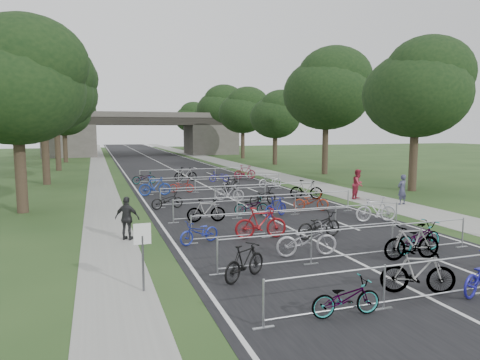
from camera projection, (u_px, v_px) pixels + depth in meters
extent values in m
plane|color=#27431D|center=(435.00, 301.00, 10.64)|extent=(200.00, 200.00, 0.00)
cube|color=black|center=(157.00, 161.00, 57.65)|extent=(11.00, 140.00, 0.01)
cube|color=gray|center=(214.00, 160.00, 60.21)|extent=(3.00, 140.00, 0.01)
cube|color=gray|center=(98.00, 163.00, 55.25)|extent=(2.00, 140.00, 0.01)
cube|color=silver|center=(157.00, 161.00, 57.65)|extent=(0.12, 140.00, 0.00)
cube|color=#4D4944|center=(70.00, 141.00, 67.78)|extent=(8.00, 8.00, 5.00)
cube|color=#4D4944|center=(211.00, 140.00, 75.14)|extent=(8.00, 8.00, 5.00)
cube|color=black|center=(143.00, 121.00, 71.09)|extent=(30.00, 8.00, 1.20)
cube|color=#4D4944|center=(146.00, 115.00, 67.40)|extent=(30.00, 0.40, 0.90)
cube|color=#4D4944|center=(141.00, 116.00, 74.55)|extent=(30.00, 0.40, 0.90)
cylinder|color=#4C4C51|center=(143.00, 264.00, 11.20)|extent=(0.06, 0.06, 1.50)
cube|color=white|center=(142.00, 234.00, 11.10)|extent=(0.45, 0.04, 0.55)
cylinder|color=#33261C|center=(21.00, 172.00, 21.76)|extent=(0.56, 0.56, 4.20)
ellipsoid|color=black|center=(16.00, 90.00, 21.27)|extent=(6.72, 6.72, 5.51)
sphere|color=black|center=(26.00, 61.00, 20.84)|extent=(5.38, 5.38, 5.38)
sphere|color=black|center=(7.00, 107.00, 21.68)|extent=(4.37, 4.37, 4.37)
cylinder|color=#33261C|center=(413.00, 159.00, 29.58)|extent=(0.56, 0.56, 4.48)
ellipsoid|color=black|center=(416.00, 94.00, 29.06)|extent=(7.17, 7.17, 5.88)
sphere|color=black|center=(430.00, 72.00, 28.62)|extent=(5.73, 5.73, 5.73)
sphere|color=black|center=(405.00, 108.00, 29.48)|extent=(4.66, 4.66, 4.66)
cylinder|color=#33261C|center=(45.00, 154.00, 33.01)|extent=(0.56, 0.56, 4.72)
ellipsoid|color=black|center=(42.00, 93.00, 32.47)|extent=(7.56, 7.56, 6.20)
sphere|color=black|center=(49.00, 72.00, 32.01)|extent=(6.05, 6.05, 6.05)
sphere|color=black|center=(37.00, 106.00, 32.89)|extent=(4.91, 4.91, 4.91)
cylinder|color=#33261C|center=(325.00, 147.00, 40.82)|extent=(0.56, 0.56, 5.11)
ellipsoid|color=black|center=(326.00, 94.00, 40.24)|extent=(8.18, 8.18, 6.70)
sphere|color=black|center=(335.00, 76.00, 39.77)|extent=(6.54, 6.54, 6.54)
sphere|color=black|center=(319.00, 105.00, 40.67)|extent=(5.31, 5.31, 5.31)
cylinder|color=#33261C|center=(58.00, 145.00, 44.26)|extent=(0.56, 0.56, 5.25)
ellipsoid|color=black|center=(55.00, 95.00, 43.66)|extent=(8.40, 8.40, 6.89)
sphere|color=black|center=(60.00, 78.00, 43.18)|extent=(6.72, 6.72, 6.72)
sphere|color=black|center=(51.00, 106.00, 44.09)|extent=(5.46, 5.46, 5.46)
cylinder|color=#33261C|center=(275.00, 149.00, 52.18)|extent=(0.56, 0.56, 3.85)
ellipsoid|color=black|center=(275.00, 118.00, 51.74)|extent=(6.16, 6.16, 5.05)
sphere|color=black|center=(282.00, 107.00, 51.31)|extent=(4.93, 4.93, 4.93)
sphere|color=black|center=(270.00, 124.00, 52.14)|extent=(4.00, 4.00, 4.00)
cylinder|color=#33261C|center=(65.00, 146.00, 55.60)|extent=(0.56, 0.56, 4.20)
ellipsoid|color=black|center=(64.00, 114.00, 55.12)|extent=(6.72, 6.72, 5.51)
sphere|color=black|center=(68.00, 104.00, 54.68)|extent=(5.38, 5.38, 5.38)
sphere|color=black|center=(60.00, 121.00, 55.53)|extent=(4.37, 4.37, 4.37)
cylinder|color=#33261C|center=(243.00, 143.00, 63.42)|extent=(0.56, 0.56, 4.48)
ellipsoid|color=black|center=(243.00, 113.00, 62.91)|extent=(7.17, 7.17, 5.88)
sphere|color=black|center=(248.00, 103.00, 62.46)|extent=(5.73, 5.73, 5.73)
sphere|color=black|center=(239.00, 120.00, 63.33)|extent=(4.66, 4.66, 4.66)
cylinder|color=#33261C|center=(70.00, 142.00, 66.85)|extent=(0.56, 0.56, 4.72)
ellipsoid|color=black|center=(69.00, 112.00, 66.31)|extent=(7.56, 7.56, 6.20)
sphere|color=black|center=(72.00, 102.00, 65.86)|extent=(6.05, 6.05, 6.05)
sphere|color=black|center=(66.00, 118.00, 66.73)|extent=(4.91, 4.91, 4.91)
cylinder|color=#33261C|center=(220.00, 139.00, 74.67)|extent=(0.56, 0.56, 5.11)
ellipsoid|color=black|center=(220.00, 110.00, 74.08)|extent=(8.18, 8.18, 6.70)
sphere|color=black|center=(224.00, 101.00, 73.61)|extent=(6.54, 6.54, 6.54)
sphere|color=black|center=(217.00, 116.00, 74.51)|extent=(5.31, 5.31, 5.31)
cylinder|color=#33261C|center=(73.00, 139.00, 78.10)|extent=(0.56, 0.56, 5.25)
ellipsoid|color=black|center=(72.00, 110.00, 77.50)|extent=(8.40, 8.40, 6.89)
sphere|color=black|center=(75.00, 101.00, 77.03)|extent=(6.72, 6.72, 6.72)
sphere|color=black|center=(69.00, 116.00, 77.93)|extent=(5.46, 5.46, 5.46)
cylinder|color=#33261C|center=(204.00, 141.00, 86.03)|extent=(0.56, 0.56, 3.85)
ellipsoid|color=black|center=(204.00, 122.00, 85.58)|extent=(6.16, 6.16, 5.05)
sphere|color=black|center=(207.00, 116.00, 85.16)|extent=(4.93, 4.93, 4.93)
sphere|color=black|center=(201.00, 126.00, 85.98)|extent=(4.00, 4.00, 4.00)
cylinder|color=#33261C|center=(76.00, 140.00, 89.45)|extent=(0.56, 0.56, 4.20)
ellipsoid|color=black|center=(75.00, 120.00, 88.97)|extent=(6.72, 6.72, 5.51)
sphere|color=black|center=(78.00, 114.00, 88.53)|extent=(5.38, 5.38, 5.38)
sphere|color=black|center=(73.00, 124.00, 89.37)|extent=(4.37, 4.37, 4.37)
cylinder|color=#33261C|center=(191.00, 138.00, 97.27)|extent=(0.56, 0.56, 4.48)
ellipsoid|color=black|center=(191.00, 119.00, 96.76)|extent=(7.17, 7.17, 5.88)
sphere|color=black|center=(194.00, 113.00, 96.31)|extent=(5.73, 5.73, 5.73)
sphere|color=black|center=(188.00, 123.00, 97.17)|extent=(4.66, 4.66, 4.66)
cylinder|color=#A8AAB0|center=(437.00, 260.00, 10.52)|extent=(9.20, 0.04, 0.04)
cylinder|color=#A8AAB0|center=(435.00, 294.00, 10.62)|extent=(9.20, 0.04, 0.04)
cylinder|color=#A8AAB0|center=(264.00, 304.00, 9.10)|extent=(0.05, 0.05, 1.10)
cube|color=#A8AAB0|center=(263.00, 328.00, 9.17)|extent=(0.50, 0.08, 0.03)
cylinder|color=#A8AAB0|center=(384.00, 287.00, 10.08)|extent=(0.05, 0.05, 1.10)
cube|color=#A8AAB0|center=(383.00, 309.00, 10.15)|extent=(0.50, 0.08, 0.03)
cylinder|color=#A8AAB0|center=(354.00, 228.00, 13.90)|extent=(9.20, 0.04, 0.04)
cylinder|color=#A8AAB0|center=(353.00, 254.00, 14.00)|extent=(9.20, 0.04, 0.04)
cylinder|color=#A8AAB0|center=(218.00, 257.00, 12.49)|extent=(0.05, 0.05, 1.10)
cube|color=#A8AAB0|center=(218.00, 274.00, 12.55)|extent=(0.50, 0.08, 0.03)
cylinder|color=#A8AAB0|center=(311.00, 247.00, 13.47)|extent=(0.05, 0.05, 1.10)
cube|color=#A8AAB0|center=(311.00, 264.00, 13.53)|extent=(0.50, 0.08, 0.03)
cylinder|color=#A8AAB0|center=(392.00, 239.00, 14.45)|extent=(0.05, 0.05, 1.10)
cube|color=#A8AAB0|center=(391.00, 255.00, 14.51)|extent=(0.50, 0.08, 0.03)
cylinder|color=#A8AAB0|center=(463.00, 233.00, 15.43)|extent=(0.05, 0.05, 1.10)
cube|color=#A8AAB0|center=(462.00, 247.00, 15.49)|extent=(0.50, 0.08, 0.03)
cylinder|color=#A8AAB0|center=(303.00, 209.00, 17.29)|extent=(9.20, 0.04, 0.04)
cylinder|color=#A8AAB0|center=(302.00, 230.00, 17.39)|extent=(9.20, 0.04, 0.04)
cylinder|color=#A8AAB0|center=(191.00, 230.00, 15.87)|extent=(0.05, 0.05, 1.10)
cube|color=#A8AAB0|center=(191.00, 244.00, 15.94)|extent=(0.50, 0.08, 0.03)
cylinder|color=#A8AAB0|center=(268.00, 224.00, 16.85)|extent=(0.05, 0.05, 1.10)
cube|color=#A8AAB0|center=(267.00, 237.00, 16.92)|extent=(0.50, 0.08, 0.03)
cylinder|color=#A8AAB0|center=(335.00, 219.00, 17.83)|extent=(0.05, 0.05, 1.10)
cube|color=#A8AAB0|center=(335.00, 231.00, 17.90)|extent=(0.50, 0.08, 0.03)
cylinder|color=#A8AAB0|center=(396.00, 214.00, 18.82)|extent=(0.05, 0.05, 1.10)
cube|color=#A8AAB0|center=(396.00, 226.00, 18.88)|extent=(0.50, 0.08, 0.03)
cylinder|color=#A8AAB0|center=(267.00, 195.00, 20.86)|extent=(9.20, 0.04, 0.04)
cylinder|color=#A8AAB0|center=(267.00, 213.00, 20.96)|extent=(9.20, 0.04, 0.04)
cylinder|color=#A8AAB0|center=(173.00, 211.00, 19.45)|extent=(0.05, 0.05, 1.10)
cube|color=#A8AAB0|center=(174.00, 223.00, 19.51)|extent=(0.50, 0.08, 0.03)
cylinder|color=#A8AAB0|center=(237.00, 207.00, 20.43)|extent=(0.05, 0.05, 1.10)
cube|color=#A8AAB0|center=(237.00, 218.00, 20.49)|extent=(0.50, 0.08, 0.03)
cylinder|color=#A8AAB0|center=(295.00, 204.00, 21.41)|extent=(0.05, 0.05, 1.10)
cube|color=#A8AAB0|center=(295.00, 214.00, 21.47)|extent=(0.50, 0.08, 0.03)
cylinder|color=#A8AAB0|center=(348.00, 201.00, 22.39)|extent=(0.05, 0.05, 1.10)
cube|color=#A8AAB0|center=(348.00, 211.00, 22.45)|extent=(0.50, 0.08, 0.03)
cylinder|color=#A8AAB0|center=(240.00, 185.00, 24.62)|extent=(9.20, 0.04, 0.04)
cylinder|color=#A8AAB0|center=(240.00, 200.00, 24.72)|extent=(9.20, 0.04, 0.04)
cylinder|color=#A8AAB0|center=(160.00, 198.00, 23.21)|extent=(0.05, 0.05, 1.10)
cube|color=#A8AAB0|center=(161.00, 208.00, 23.27)|extent=(0.50, 0.08, 0.03)
cylinder|color=#A8AAB0|center=(215.00, 195.00, 24.19)|extent=(0.05, 0.05, 1.10)
cube|color=#A8AAB0|center=(215.00, 205.00, 24.25)|extent=(0.50, 0.08, 0.03)
cylinder|color=#A8AAB0|center=(265.00, 193.00, 25.17)|extent=(0.05, 0.05, 1.10)
cube|color=#A8AAB0|center=(265.00, 202.00, 25.23)|extent=(0.50, 0.08, 0.03)
cylinder|color=#A8AAB0|center=(311.00, 190.00, 26.15)|extent=(0.05, 0.05, 1.10)
cube|color=#A8AAB0|center=(311.00, 199.00, 26.21)|extent=(0.50, 0.08, 0.03)
cylinder|color=#A8AAB0|center=(217.00, 176.00, 29.32)|extent=(9.20, 0.04, 0.04)
cylinder|color=#A8AAB0|center=(217.00, 189.00, 29.42)|extent=(9.20, 0.04, 0.04)
cylinder|color=#A8AAB0|center=(149.00, 187.00, 27.91)|extent=(0.05, 0.05, 1.10)
cube|color=#A8AAB0|center=(149.00, 195.00, 27.97)|extent=(0.50, 0.08, 0.03)
cylinder|color=#A8AAB0|center=(195.00, 185.00, 28.89)|extent=(0.05, 0.05, 1.10)
cube|color=#A8AAB0|center=(195.00, 192.00, 28.95)|extent=(0.50, 0.08, 0.03)
cylinder|color=#A8AAB0|center=(238.00, 183.00, 29.87)|extent=(0.05, 0.05, 1.10)
cube|color=#A8AAB0|center=(238.00, 190.00, 29.93)|extent=(0.50, 0.08, 0.03)
cylinder|color=#A8AAB0|center=(278.00, 181.00, 30.85)|extent=(0.05, 0.05, 1.10)
cube|color=#A8AAB0|center=(278.00, 188.00, 30.91)|extent=(0.50, 0.08, 0.03)
cylinder|color=#A8AAB0|center=(197.00, 169.00, 34.96)|extent=(9.20, 0.04, 0.04)
cylinder|color=#A8AAB0|center=(197.00, 179.00, 35.06)|extent=(9.20, 0.04, 0.04)
cylinder|color=#A8AAB0|center=(140.00, 177.00, 33.55)|extent=(0.05, 0.05, 1.10)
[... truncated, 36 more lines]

